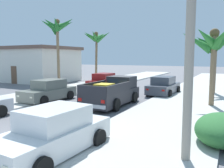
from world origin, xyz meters
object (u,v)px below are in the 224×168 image
object	(u,v)px
car_left_mid	(104,81)
palm_tree_left_fore	(57,28)
car_right_near	(53,133)
palm_tree_left_back	(214,48)
palm_tree_left_mid	(96,39)
pickup_truck	(113,93)
car_left_near	(49,91)
car_left_far	(163,86)
palm_tree_right_mid	(213,42)
hedge_bush	(221,129)
roadside_house	(37,64)

from	to	relation	value
car_left_mid	palm_tree_left_fore	size ratio (longest dim) A/B	0.60
car_right_near	palm_tree_left_back	size ratio (longest dim) A/B	0.86
palm_tree_left_mid	palm_tree_left_back	size ratio (longest dim) A/B	1.31
pickup_truck	car_left_near	distance (m)	4.85
car_left_near	palm_tree_left_mid	world-z (taller)	palm_tree_left_mid
car_left_near	palm_tree_left_fore	world-z (taller)	palm_tree_left_fore
car_left_near	palm_tree_left_fore	size ratio (longest dim) A/B	0.60
car_right_near	car_left_mid	xyz separation A→B (m)	(-6.50, 14.88, 0.00)
car_left_far	palm_tree_left_fore	distance (m)	12.58
palm_tree_right_mid	hedge_bush	bearing A→B (deg)	-82.32
pickup_truck	palm_tree_left_back	size ratio (longest dim) A/B	1.04
car_left_near	car_right_near	xyz separation A→B (m)	(6.71, -7.10, 0.00)
car_right_near	palm_tree_right_mid	xyz separation A→B (m)	(3.83, 10.15, 3.35)
hedge_bush	car_right_near	bearing A→B (deg)	-143.61
palm_tree_left_back	palm_tree_right_mid	bearing A→B (deg)	-86.35
car_left_far	palm_tree_left_mid	xyz separation A→B (m)	(-11.12, 7.41, 4.86)
car_left_mid	car_right_near	bearing A→B (deg)	-66.39
pickup_truck	palm_tree_left_fore	distance (m)	12.40
car_left_near	car_left_far	bearing A→B (deg)	45.14
palm_tree_left_fore	car_right_near	bearing A→B (deg)	-50.30
car_left_mid	palm_tree_left_fore	distance (m)	7.44
car_left_near	car_left_mid	world-z (taller)	same
car_left_far	hedge_bush	distance (m)	11.32
hedge_bush	pickup_truck	bearing A→B (deg)	146.11
palm_tree_left_mid	hedge_bush	world-z (taller)	palm_tree_left_mid
car_left_far	palm_tree_left_back	world-z (taller)	palm_tree_left_back
roadside_house	car_left_mid	bearing A→B (deg)	-11.77
car_left_mid	palm_tree_right_mid	size ratio (longest dim) A/B	0.86
pickup_truck	palm_tree_left_back	bearing A→B (deg)	55.43
pickup_truck	car_right_near	distance (m)	8.20
pickup_truck	roadside_house	bearing A→B (deg)	149.94
pickup_truck	roadside_house	distance (m)	18.66
car_left_mid	palm_tree_left_back	size ratio (longest dim) A/B	0.85
hedge_bush	car_left_near	bearing A→B (deg)	162.48
palm_tree_left_mid	palm_tree_right_mid	size ratio (longest dim) A/B	1.33
roadside_house	palm_tree_right_mid	bearing A→B (deg)	-18.06
roadside_house	palm_tree_left_fore	bearing A→B (deg)	-27.84
palm_tree_left_back	car_left_far	bearing A→B (deg)	-149.75
car_left_far	palm_tree_left_back	size ratio (longest dim) A/B	0.86
car_right_near	pickup_truck	bearing A→B (deg)	103.66
palm_tree_right_mid	car_left_near	bearing A→B (deg)	-163.84
car_right_near	car_left_far	world-z (taller)	same
car_left_near	palm_tree_right_mid	xyz separation A→B (m)	(10.54, 3.05, 3.35)
car_right_near	palm_tree_left_fore	xyz separation A→B (m)	(-11.47, 13.82, 5.43)
palm_tree_left_back	palm_tree_left_mid	bearing A→B (deg)	160.13
roadside_house	car_right_near	bearing A→B (deg)	-43.78
palm_tree_left_fore	roadside_house	bearing A→B (deg)	152.16
car_left_near	palm_tree_right_mid	size ratio (longest dim) A/B	0.87
car_left_mid	palm_tree_left_mid	world-z (taller)	palm_tree_left_mid
palm_tree_left_fore	roadside_house	xyz separation A→B (m)	(-6.57, 3.47, -3.88)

